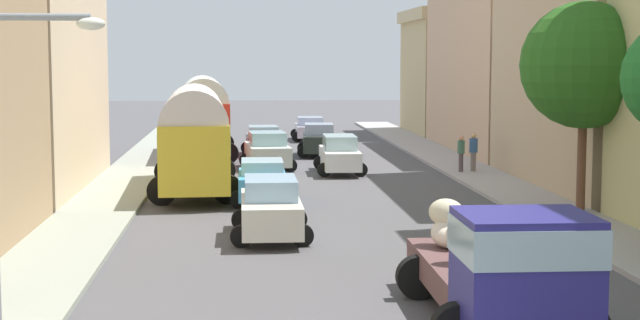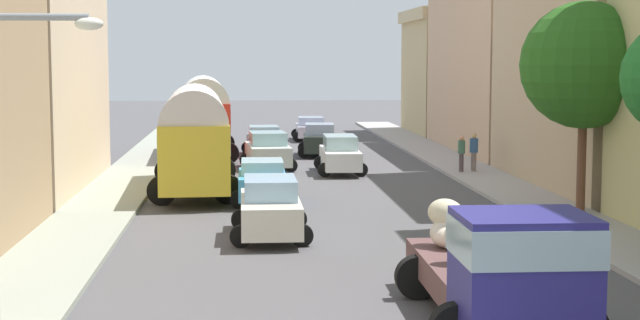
{
  "view_description": "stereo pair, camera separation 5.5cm",
  "coord_description": "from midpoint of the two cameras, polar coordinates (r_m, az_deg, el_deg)",
  "views": [
    {
      "loc": [
        -2.7,
        -11.35,
        4.94
      ],
      "look_at": [
        0.0,
        21.33,
        1.52
      ],
      "focal_mm": 54.77,
      "sensor_mm": 36.0,
      "label": 1
    },
    {
      "loc": [
        -2.64,
        -11.36,
        4.94
      ],
      "look_at": [
        0.0,
        21.33,
        1.52
      ],
      "focal_mm": 54.77,
      "sensor_mm": 36.0,
      "label": 2
    }
  ],
  "objects": [
    {
      "name": "roadside_tree_2",
      "position": [
        31.23,
        15.13,
        5.36
      ],
      "size": [
        3.94,
        3.94,
        6.71
      ],
      "color": "brown",
      "rests_on": "ground"
    },
    {
      "name": "streetlamp_near",
      "position": [
        15.68,
        -17.77,
        0.24
      ],
      "size": [
        1.86,
        0.28,
        5.67
      ],
      "color": "gray",
      "rests_on": "ground"
    },
    {
      "name": "car_0",
      "position": [
        42.07,
        1.12,
        0.33
      ],
      "size": [
        2.16,
        4.42,
        1.64
      ],
      "color": "white",
      "rests_on": "ground"
    },
    {
      "name": "car_2",
      "position": [
        59.05,
        -0.62,
        1.86
      ],
      "size": [
        2.33,
        4.18,
        1.41
      ],
      "color": "silver",
      "rests_on": "ground"
    },
    {
      "name": "ground_plane",
      "position": [
        38.76,
        -0.73,
        -1.37
      ],
      "size": [
        154.0,
        154.0,
        0.0
      ],
      "primitive_type": "plane",
      "color": "#504E51"
    },
    {
      "name": "building_right_3",
      "position": [
        52.24,
        10.12,
        5.06
      ],
      "size": [
        4.34,
        14.78,
        8.42
      ],
      "color": "tan",
      "rests_on": "ground"
    },
    {
      "name": "cargo_truck_0",
      "position": [
        17.8,
        10.49,
        -6.06
      ],
      "size": [
        3.08,
        6.57,
        2.42
      ],
      "color": "navy",
      "rests_on": "ground"
    },
    {
      "name": "pedestrian_0",
      "position": [
        41.79,
        8.21,
        0.45
      ],
      "size": [
        0.43,
        0.43,
        1.68
      ],
      "color": "#524247",
      "rests_on": "ground"
    },
    {
      "name": "sidewalk_right",
      "position": [
        39.92,
        9.71,
        -1.14
      ],
      "size": [
        2.5,
        70.0,
        0.14
      ],
      "primitive_type": "cube",
      "color": "#A9A19F",
      "rests_on": "ground"
    },
    {
      "name": "car_3",
      "position": [
        26.95,
        -2.97,
        -2.82
      ],
      "size": [
        2.21,
        4.31,
        1.67
      ],
      "color": "beige",
      "rests_on": "ground"
    },
    {
      "name": "sidewalk_left",
      "position": [
        38.93,
        -11.44,
        -1.35
      ],
      "size": [
        2.5,
        70.0,
        0.14
      ],
      "primitive_type": "cube",
      "color": "#969B8D",
      "rests_on": "ground"
    },
    {
      "name": "car_1",
      "position": [
        49.5,
        -0.09,
        1.18
      ],
      "size": [
        2.35,
        3.8,
        1.65
      ],
      "color": "#212A22",
      "rests_on": "ground"
    },
    {
      "name": "car_5",
      "position": [
        43.53,
        -3.13,
        0.54
      ],
      "size": [
        2.52,
        4.16,
        1.68
      ],
      "color": "silver",
      "rests_on": "ground"
    },
    {
      "name": "car_4",
      "position": [
        33.42,
        -3.45,
        -1.24
      ],
      "size": [
        2.22,
        3.78,
        1.49
      ],
      "color": "#3E97C8",
      "rests_on": "ground"
    },
    {
      "name": "pedestrian_1",
      "position": [
        42.11,
        8.92,
        0.53
      ],
      "size": [
        0.46,
        0.46,
        1.77
      ],
      "color": "slate",
      "rests_on": "ground"
    },
    {
      "name": "building_right_4",
      "position": [
        64.39,
        7.73,
        5.13
      ],
      "size": [
        5.9,
        9.3,
        8.08
      ],
      "color": "tan",
      "rests_on": "ground"
    },
    {
      "name": "parked_bus_1",
      "position": [
        48.62,
        -6.88,
        2.73
      ],
      "size": [
        3.48,
        8.83,
        4.04
      ],
      "color": "red",
      "rests_on": "ground"
    },
    {
      "name": "car_6",
      "position": [
        49.86,
        -3.36,
        1.14
      ],
      "size": [
        2.31,
        3.86,
        1.51
      ],
      "color": "gray",
      "rests_on": "ground"
    },
    {
      "name": "parked_bus_0",
      "position": [
        36.04,
        -7.4,
        1.5
      ],
      "size": [
        3.45,
        9.42,
        3.92
      ],
      "color": "gold",
      "rests_on": "ground"
    },
    {
      "name": "building_right_2",
      "position": [
        39.07,
        16.57,
        6.97
      ],
      "size": [
        6.46,
        12.72,
        11.55
      ],
      "color": "tan",
      "rests_on": "ground"
    }
  ]
}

